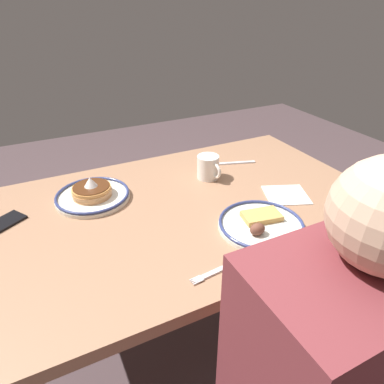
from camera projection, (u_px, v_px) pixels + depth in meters
ground_plane at (187, 343)px, 1.57m from camera, size 6.00×6.00×0.00m
dining_table at (185, 221)px, 1.22m from camera, size 1.38×0.85×0.76m
plate_near_main at (92, 194)px, 1.21m from camera, size 0.26×0.26×0.09m
plate_center_pancakes at (261, 224)px, 1.06m from camera, size 0.27×0.27×0.05m
coffee_mug at (208, 167)px, 1.34m from camera, size 0.09×0.12×0.09m
cell_phone at (1, 224)px, 1.08m from camera, size 0.16×0.14×0.01m
paper_napkin at (286, 195)px, 1.24m from camera, size 0.19×0.19×0.00m
fork_near at (220, 270)px, 0.90m from camera, size 0.18×0.04×0.01m
tea_spoon at (227, 163)px, 1.47m from camera, size 0.19×0.07×0.01m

